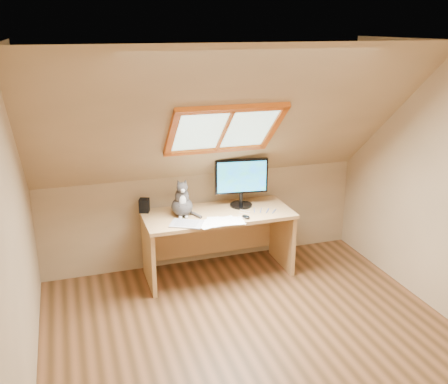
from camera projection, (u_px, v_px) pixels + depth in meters
name	position (u px, v px, depth m)	size (l,w,h in m)	color
ground	(264.00, 350.00, 4.06)	(3.50, 3.50, 0.00)	brown
room_shell	(274.00, 187.00, 3.52)	(3.52, 3.52, 2.41)	tan
desk	(216.00, 230.00, 5.22)	(1.52, 0.66, 0.69)	tan
monitor	(241.00, 180.00, 5.18)	(0.56, 0.24, 0.51)	black
cat	(182.00, 202.00, 4.97)	(0.24, 0.28, 0.39)	#48423F
desk_speaker	(144.00, 205.00, 5.09)	(0.10, 0.10, 0.14)	black
graphics_tablet	(187.00, 224.00, 4.79)	(0.30, 0.22, 0.01)	#B2B2B7
mouse	(246.00, 217.00, 4.94)	(0.06, 0.10, 0.03)	black
papers	(219.00, 222.00, 4.84)	(0.35, 0.30, 0.01)	white
cables	(256.00, 212.00, 5.09)	(0.51, 0.26, 0.01)	silver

